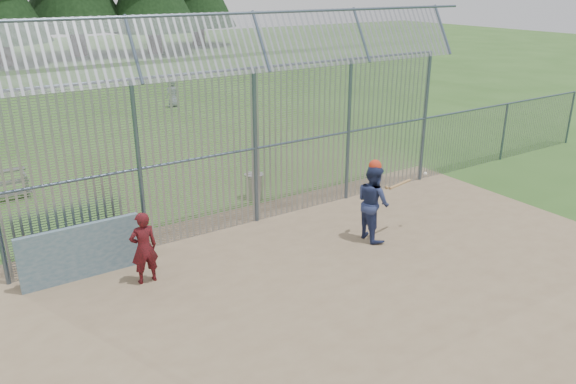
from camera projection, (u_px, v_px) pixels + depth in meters
ground at (339, 276)px, 12.07m from camera, size 120.00×120.00×0.00m
dirt_infield at (354, 285)px, 11.67m from camera, size 14.00×10.00×0.02m
dugout_wall at (81, 252)px, 11.76m from camera, size 2.50×0.12×1.20m
batter at (373, 202)px, 13.48m from camera, size 0.82×1.00×1.88m
onlooker at (144, 248)px, 11.54m from camera, size 0.58×0.38×1.57m
bg_kid_standing at (172, 93)px, 27.96m from camera, size 0.82×0.70×1.43m
batting_gear at (379, 169)px, 13.22m from camera, size 1.66×0.43×0.74m
trash_can at (254, 186)px, 16.25m from camera, size 0.56×0.56×0.82m
backstop_fence at (316, 125)px, 14.85m from camera, size 20.09×0.81×5.30m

